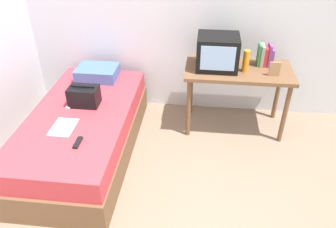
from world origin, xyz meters
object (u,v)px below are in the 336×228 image
at_px(pillow, 97,73).
at_px(book_row, 265,55).
at_px(bed, 83,133).
at_px(desk, 238,77).
at_px(picture_frame, 275,69).
at_px(remote_dark, 78,143).
at_px(handbag, 84,96).
at_px(tv, 217,52).
at_px(water_bottle, 246,61).
at_px(magazine, 63,127).
at_px(remote_silver, 70,105).

bearing_deg(pillow, book_row, 1.90).
height_order(bed, pillow, pillow).
bearing_deg(book_row, desk, -154.46).
bearing_deg(desk, picture_frame, -19.67).
distance_m(pillow, remote_dark, 1.26).
xyz_separation_m(pillow, remote_dark, (0.19, -1.24, -0.06)).
distance_m(handbag, remote_dark, 0.66).
distance_m(desk, tv, 0.37).
relative_size(bed, water_bottle, 8.43).
distance_m(book_row, handbag, 1.99).
xyz_separation_m(desk, picture_frame, (0.35, -0.12, 0.17)).
relative_size(picture_frame, handbag, 0.51).
distance_m(desk, water_bottle, 0.23).
xyz_separation_m(tv, remote_dark, (-1.19, -1.18, -0.41)).
height_order(book_row, remote_dark, book_row).
distance_m(book_row, remote_dark, 2.18).
relative_size(tv, magazine, 1.52).
distance_m(tv, pillow, 1.42).
bearing_deg(bed, remote_silver, 144.48).
xyz_separation_m(desk, remote_silver, (-1.73, -0.58, -0.13)).
xyz_separation_m(water_bottle, remote_silver, (-1.79, -0.52, -0.35)).
distance_m(desk, book_row, 0.37).
distance_m(picture_frame, remote_silver, 2.15).
bearing_deg(pillow, picture_frame, -5.66).
bearing_deg(tv, pillow, 177.23).
height_order(bed, tv, tv).
relative_size(water_bottle, handbag, 0.79).
bearing_deg(pillow, desk, -2.50).
distance_m(bed, handbag, 0.39).
bearing_deg(picture_frame, remote_dark, -149.62).
bearing_deg(pillow, magazine, -91.67).
distance_m(desk, pillow, 1.63).
xyz_separation_m(picture_frame, remote_silver, (-2.08, -0.45, -0.31)).
relative_size(picture_frame, remote_dark, 0.98).
height_order(tv, magazine, tv).
bearing_deg(magazine, desk, 29.96).
height_order(picture_frame, handbag, picture_frame).
xyz_separation_m(desk, tv, (-0.25, 0.00, 0.28)).
height_order(book_row, pillow, book_row).
bearing_deg(magazine, book_row, 29.35).
relative_size(desk, picture_frame, 7.56).
bearing_deg(handbag, pillow, 93.98).
relative_size(pillow, magazine, 1.62).
distance_m(tv, magazine, 1.75).
bearing_deg(magazine, picture_frame, 22.49).
xyz_separation_m(remote_dark, remote_silver, (-0.29, 0.60, 0.00)).
bearing_deg(desk, water_bottle, -44.12).
height_order(desk, handbag, desk).
bearing_deg(tv, desk, -1.01).
distance_m(water_bottle, book_row, 0.29).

